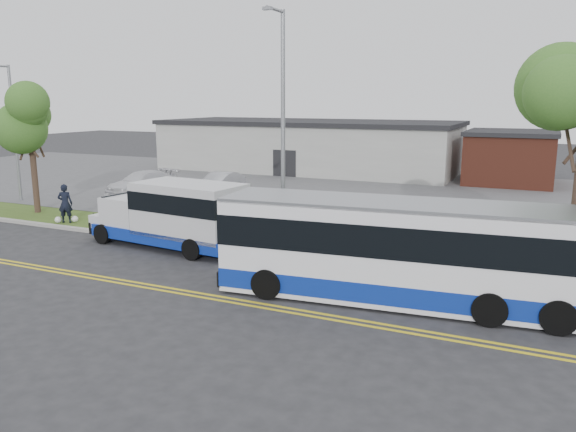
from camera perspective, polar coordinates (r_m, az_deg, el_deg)
The scene contains 18 objects.
ground at distance 23.20m, azimuth -10.21°, elevation -3.72°, with size 140.00×140.00×0.00m, color #28282B.
lane_line_north at distance 20.31m, azimuth -16.47°, elevation -6.26°, with size 70.00×0.12×0.01m, color yellow.
lane_line_south at distance 20.10m, azimuth -17.04°, elevation -6.48°, with size 70.00×0.12×0.01m, color yellow.
curb at distance 24.05m, azimuth -8.72°, elevation -2.93°, with size 80.00×0.30×0.15m, color #9E9B93.
verge at distance 25.53m, azimuth -6.49°, elevation -2.07°, with size 80.00×3.30×0.10m, color #344C19.
parking_lot at distance 38.03m, azimuth 4.61°, elevation 2.54°, with size 80.00×25.00×0.10m, color #4C4C4F.
commercial_building at distance 49.20m, azimuth 2.13°, elevation 7.16°, with size 25.40×10.40×4.35m.
brick_wing at distance 44.49m, azimuth 21.69°, elevation 5.57°, with size 6.30×7.30×3.90m.
tree_west at distance 32.93m, azimuth -24.80°, elevation 8.96°, with size 4.40×4.40×6.91m.
streetlight_near at distance 23.23m, azimuth -0.59°, elevation 9.57°, with size 0.35×1.53×9.50m.
streetlight_far at distance 37.44m, azimuth -26.15°, elevation 8.06°, with size 0.35×1.53×8.00m.
shuttle_bus at distance 23.76m, azimuth -11.30°, elevation 0.31°, with size 7.49×3.08×2.80m.
transit_bus at distance 17.47m, azimuth 11.37°, elevation -3.57°, with size 11.40×3.65×3.11m.
pedestrian at distance 29.90m, azimuth -21.70°, elevation 1.19°, with size 0.71×0.46×1.94m, color black.
parked_car_a at distance 36.69m, azimuth -6.92°, elevation 3.32°, with size 1.46×4.20×1.38m, color #A9AAB0.
parked_car_b at distance 37.51m, azimuth -14.63°, elevation 3.28°, with size 2.06×5.07×1.47m, color silver.
grocery_bag_left at distance 30.09m, azimuth -22.32°, elevation -0.36°, with size 0.32×0.32×0.32m, color white.
grocery_bag_right at distance 30.00m, azimuth -20.84°, elevation -0.28°, with size 0.32×0.32×0.32m, color white.
Camera 1 is at (12.98, -18.23, 6.12)m, focal length 35.00 mm.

